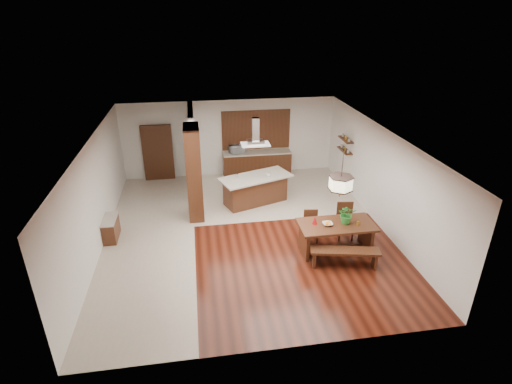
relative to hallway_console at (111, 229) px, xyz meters
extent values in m
plane|color=#341109|center=(3.81, -0.20, -0.32)|extent=(9.00, 9.00, 0.00)
cube|color=white|center=(3.81, -0.20, 2.58)|extent=(8.00, 9.00, 0.04)
cube|color=silver|center=(3.81, 4.30, 1.14)|extent=(8.00, 0.04, 2.90)
cube|color=silver|center=(3.81, -4.70, 1.14)|extent=(8.00, 0.04, 2.90)
cube|color=silver|center=(-0.19, -0.20, 1.14)|extent=(0.04, 9.00, 2.90)
cube|color=silver|center=(7.81, -0.20, 1.14)|extent=(0.04, 9.00, 2.90)
cube|color=beige|center=(1.06, -0.20, -0.31)|extent=(2.50, 9.00, 0.01)
cube|color=beige|center=(5.06, 2.30, -0.31)|extent=(5.50, 4.00, 0.01)
cube|color=#431C10|center=(3.81, -0.20, 2.57)|extent=(8.00, 9.00, 0.02)
cube|color=#32190D|center=(2.41, 1.00, 1.14)|extent=(0.45, 1.00, 2.90)
cube|color=silver|center=(2.41, 3.10, 1.14)|extent=(0.18, 2.40, 2.90)
cube|color=#32190D|center=(0.00, 0.00, 0.00)|extent=(0.37, 0.88, 0.63)
cube|color=#32190D|center=(1.11, 4.20, 0.74)|extent=(1.10, 0.20, 2.10)
cube|color=#32190D|center=(4.81, 4.00, 0.13)|extent=(2.60, 0.60, 0.90)
cube|color=#B9B1A2|center=(4.81, 4.00, 0.61)|extent=(2.60, 0.62, 0.05)
cube|color=#9E5F2F|center=(4.81, 4.26, 1.44)|extent=(2.60, 0.08, 1.50)
cube|color=#32190D|center=(7.68, 2.40, 1.08)|extent=(0.26, 0.90, 0.04)
cube|color=#32190D|center=(7.68, 2.40, 1.49)|extent=(0.26, 0.90, 0.04)
cube|color=#32190D|center=(6.04, -1.59, 0.48)|extent=(1.99, 1.00, 0.07)
cube|color=#32190D|center=(5.17, -1.59, 0.07)|extent=(0.09, 0.80, 0.76)
cube|color=#32190D|center=(6.90, -1.59, 0.07)|extent=(0.09, 0.80, 0.76)
imported|color=#28782A|center=(6.30, -1.58, 0.77)|extent=(0.56, 0.52, 0.52)
imported|color=beige|center=(5.77, -1.61, 0.55)|extent=(0.27, 0.27, 0.06)
cone|color=#A10B0F|center=(5.46, -1.49, 0.62)|extent=(0.16, 0.16, 0.21)
cylinder|color=gold|center=(6.56, -1.73, 0.56)|extent=(0.09, 0.09, 0.10)
cube|color=#32190D|center=(4.38, 1.62, 0.14)|extent=(2.17, 1.41, 0.91)
cube|color=#B9B1A2|center=(4.38, 1.57, 0.62)|extent=(2.54, 1.75, 0.05)
imported|color=silver|center=(4.79, 1.51, 0.70)|extent=(0.16, 0.16, 0.10)
imported|color=#B9BCC1|center=(4.04, 4.02, 0.78)|extent=(0.63, 0.54, 0.29)
camera|label=1|loc=(2.52, -10.26, 5.70)|focal=28.00mm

